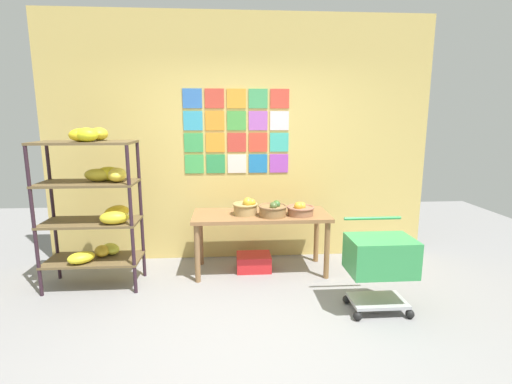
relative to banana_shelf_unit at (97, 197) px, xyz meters
name	(u,v)px	position (x,y,z in m)	size (l,w,h in m)	color
ground	(249,339)	(1.50, -1.14, -0.97)	(9.80, 9.80, 0.00)	gray
back_wall_with_art	(240,140)	(1.50, 0.79, 0.53)	(4.73, 0.07, 2.99)	#D2B560
banana_shelf_unit	(97,197)	(0.00, 0.00, 0.00)	(0.97, 0.56, 1.68)	#2E1C26
display_table	(261,221)	(1.72, 0.26, -0.36)	(1.55, 0.63, 0.69)	olive
fruit_basket_back_right	(300,209)	(2.16, 0.17, -0.20)	(0.31, 0.31, 0.16)	#966346
fruit_basket_centre	(246,207)	(1.55, 0.23, -0.18)	(0.29, 0.29, 0.20)	#A88852
fruit_basket_back_left	(273,210)	(1.85, 0.14, -0.20)	(0.32, 0.32, 0.18)	olive
produce_crate_under_table	(254,262)	(1.64, 0.30, -0.87)	(0.40, 0.31, 0.19)	red
shopping_cart	(380,259)	(2.73, -0.75, -0.46)	(0.58, 0.46, 0.84)	black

